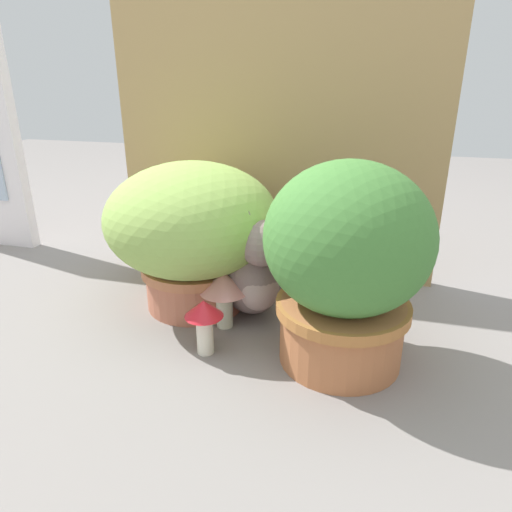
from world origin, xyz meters
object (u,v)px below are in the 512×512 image
Objects in this scene: leafy_planter at (346,261)px; cat at (251,269)px; grass_planter at (193,228)px; mushroom_ornament_red at (204,317)px; mushroom_ornament_pink at (224,287)px.

leafy_planter is 1.17× the size of cat.
mushroom_ornament_red is at bearing -62.94° from grass_planter.
cat is 0.10m from mushroom_ornament_pink.
cat is at bearing 66.42° from mushroom_ornament_pink.
mushroom_ornament_red is at bearing -91.67° from mushroom_ornament_pink.
grass_planter is 0.44m from leafy_planter.
grass_planter is 0.28m from mushroom_ornament_red.
grass_planter is at bearing 117.06° from mushroom_ornament_red.
leafy_planter reaches higher than cat.
grass_planter is 0.19m from mushroom_ornament_pink.
leafy_planter reaches higher than mushroom_ornament_pink.
leafy_planter reaches higher than mushroom_ornament_red.
mushroom_ornament_pink is at bearing -39.10° from grass_planter.
grass_planter is at bearing -179.77° from cat.
mushroom_ornament_red is (0.11, -0.22, -0.13)m from grass_planter.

